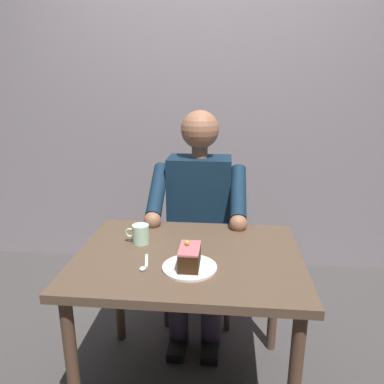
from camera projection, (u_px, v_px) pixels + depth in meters
cafe_rear_panel at (208, 71)px, 2.66m from camera, size 6.40×0.12×3.00m
dining_table at (189, 273)px, 1.60m from camera, size 0.97×0.74×0.70m
chair at (200, 236)px, 2.31m from camera, size 0.42×0.42×0.89m
seated_person at (198, 219)px, 2.09m from camera, size 0.53×0.58×1.27m
dessert_plate at (190, 267)px, 1.45m from camera, size 0.22×0.22×0.01m
cake_slice at (190, 257)px, 1.44m from camera, size 0.08×0.14×0.10m
coffee_cup at (140, 234)px, 1.67m from camera, size 0.11×0.08×0.09m
dessert_spoon at (144, 265)px, 1.47m from camera, size 0.03×0.14×0.01m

